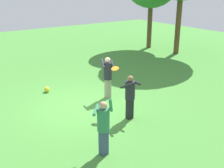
# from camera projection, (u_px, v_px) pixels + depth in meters

# --- Properties ---
(ground_plane) EXTENTS (40.00, 40.00, 0.00)m
(ground_plane) POSITION_uv_depth(u_px,v_px,m) (83.00, 105.00, 10.80)
(ground_plane) COLOR #478C38
(person_thrower) EXTENTS (0.67, 0.67, 1.77)m
(person_thrower) POSITION_uv_depth(u_px,v_px,m) (103.00, 124.00, 7.39)
(person_thrower) COLOR #38476B
(person_thrower) RESTS_ON ground_plane
(person_catcher) EXTENTS (0.73, 0.67, 1.74)m
(person_catcher) POSITION_uv_depth(u_px,v_px,m) (108.00, 74.00, 11.20)
(person_catcher) COLOR gray
(person_catcher) RESTS_ON ground_plane
(person_bystander) EXTENTS (0.57, 0.51, 1.59)m
(person_bystander) POSITION_uv_depth(u_px,v_px,m) (130.00, 94.00, 9.43)
(person_bystander) COLOR black
(person_bystander) RESTS_ON ground_plane
(frisbee) EXTENTS (0.36, 0.35, 0.11)m
(frisbee) POSITION_uv_depth(u_px,v_px,m) (115.00, 69.00, 9.78)
(frisbee) COLOR orange
(ball_red) EXTENTS (0.21, 0.21, 0.21)m
(ball_red) POSITION_uv_depth(u_px,v_px,m) (101.00, 121.00, 9.33)
(ball_red) COLOR red
(ball_red) RESTS_ON ground_plane
(ball_yellow) EXTENTS (0.25, 0.25, 0.25)m
(ball_yellow) POSITION_uv_depth(u_px,v_px,m) (47.00, 89.00, 12.08)
(ball_yellow) COLOR yellow
(ball_yellow) RESTS_ON ground_plane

